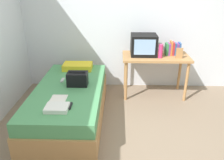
% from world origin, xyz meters
% --- Properties ---
extents(ground_plane, '(8.00, 8.00, 0.00)m').
position_xyz_m(ground_plane, '(0.00, 0.00, 0.00)').
color(ground_plane, '#84705B').
extents(wall_back, '(5.20, 0.10, 2.60)m').
position_xyz_m(wall_back, '(0.00, 2.00, 1.30)').
color(wall_back, silver).
rests_on(wall_back, ground).
extents(bed, '(1.00, 2.00, 0.51)m').
position_xyz_m(bed, '(-0.91, 0.74, 0.25)').
color(bed, '#B27F4C').
rests_on(bed, ground).
extents(desk, '(1.16, 0.60, 0.75)m').
position_xyz_m(desk, '(0.48, 1.56, 0.66)').
color(desk, '#B27F4C').
rests_on(desk, ground).
extents(tv, '(0.44, 0.39, 0.36)m').
position_xyz_m(tv, '(0.26, 1.60, 0.93)').
color(tv, black).
rests_on(tv, desk).
extents(water_bottle, '(0.07, 0.07, 0.24)m').
position_xyz_m(water_bottle, '(0.53, 1.44, 0.87)').
color(water_bottle, '#E53372').
rests_on(water_bottle, desk).
extents(book_row, '(0.26, 0.17, 0.24)m').
position_xyz_m(book_row, '(0.78, 1.63, 0.86)').
color(book_row, '#337F47').
rests_on(book_row, desk).
extents(picture_frame, '(0.11, 0.02, 0.18)m').
position_xyz_m(picture_frame, '(0.85, 1.42, 0.84)').
color(picture_frame, '#B27F4C').
rests_on(picture_frame, desk).
extents(pillow, '(0.50, 0.31, 0.11)m').
position_xyz_m(pillow, '(-0.89, 1.48, 0.57)').
color(pillow, yellow).
rests_on(pillow, bed).
extents(handbag, '(0.30, 0.20, 0.22)m').
position_xyz_m(handbag, '(-0.78, 0.81, 0.62)').
color(handbag, black).
rests_on(handbag, bed).
extents(magazine, '(0.21, 0.29, 0.01)m').
position_xyz_m(magazine, '(-0.96, 0.33, 0.52)').
color(magazine, white).
rests_on(magazine, bed).
extents(remote_dark, '(0.04, 0.16, 0.02)m').
position_xyz_m(remote_dark, '(-0.77, 0.17, 0.53)').
color(remote_dark, black).
rests_on(remote_dark, bed).
extents(remote_silver, '(0.04, 0.14, 0.02)m').
position_xyz_m(remote_silver, '(-1.05, 0.96, 0.53)').
color(remote_silver, '#B7B7BC').
rests_on(remote_silver, bed).
extents(folded_towel, '(0.28, 0.22, 0.05)m').
position_xyz_m(folded_towel, '(-0.91, 0.09, 0.54)').
color(folded_towel, white).
rests_on(folded_towel, bed).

